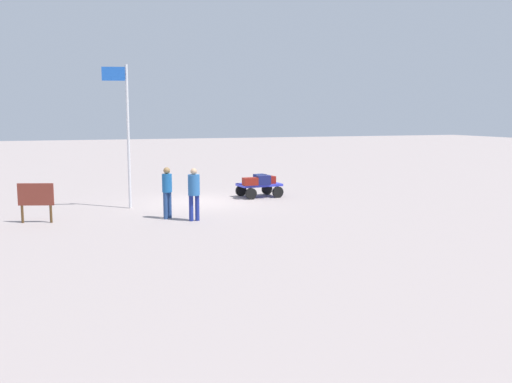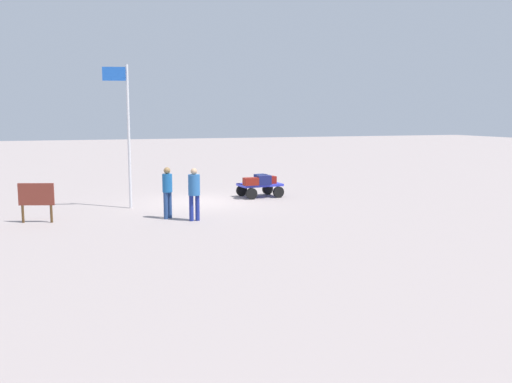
% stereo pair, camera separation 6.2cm
% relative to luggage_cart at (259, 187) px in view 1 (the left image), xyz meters
% --- Properties ---
extents(ground_plane, '(120.00, 120.00, 0.00)m').
position_rel_luggage_cart_xyz_m(ground_plane, '(2.59, 0.48, -0.41)').
color(ground_plane, gray).
extents(luggage_cart, '(1.81, 1.31, 0.57)m').
position_rel_luggage_cart_xyz_m(luggage_cart, '(0.00, 0.00, 0.00)').
color(luggage_cart, '#3138C6').
rests_on(luggage_cart, ground).
extents(suitcase_maroon, '(0.60, 0.38, 0.31)m').
position_rel_luggage_cart_xyz_m(suitcase_maroon, '(0.53, 0.45, 0.31)').
color(suitcase_maroon, maroon).
rests_on(suitcase_maroon, luggage_cart).
extents(suitcase_navy, '(0.62, 0.48, 0.31)m').
position_rel_luggage_cart_xyz_m(suitcase_navy, '(-0.35, 0.17, 0.31)').
color(suitcase_navy, maroon).
rests_on(suitcase_navy, luggage_cart).
extents(suitcase_tan, '(0.57, 0.41, 0.38)m').
position_rel_luggage_cart_xyz_m(suitcase_tan, '(-0.05, 0.43, 0.34)').
color(suitcase_tan, navy).
rests_on(suitcase_tan, luggage_cart).
extents(suitcase_dark, '(0.53, 0.46, 0.36)m').
position_rel_luggage_cart_xyz_m(suitcase_dark, '(-0.14, -0.24, 0.33)').
color(suitcase_dark, navy).
rests_on(suitcase_dark, luggage_cart).
extents(worker_lead, '(0.38, 0.38, 1.71)m').
position_rel_luggage_cart_xyz_m(worker_lead, '(3.78, 4.38, 0.60)').
color(worker_lead, navy).
rests_on(worker_lead, ground).
extents(worker_trailing, '(0.45, 0.45, 1.70)m').
position_rel_luggage_cart_xyz_m(worker_trailing, '(4.52, 3.70, 0.57)').
color(worker_trailing, navy).
rests_on(worker_trailing, ground).
extents(flagpole, '(0.90, 0.23, 5.19)m').
position_rel_luggage_cart_xyz_m(flagpole, '(5.51, 1.13, 2.60)').
color(flagpole, silver).
rests_on(flagpole, ground).
extents(signboard, '(1.09, 0.39, 1.26)m').
position_rel_luggage_cart_xyz_m(signboard, '(8.58, 3.05, 0.42)').
color(signboard, '#4C3319').
rests_on(signboard, ground).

